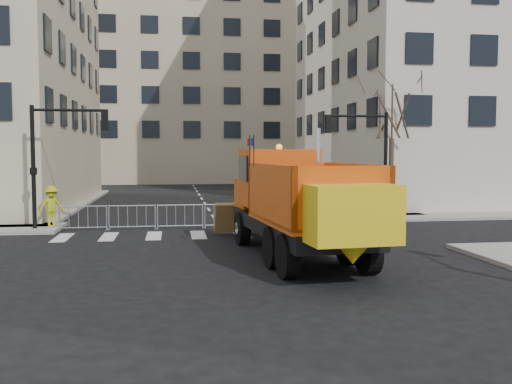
{
  "coord_description": "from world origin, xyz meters",
  "views": [
    {
      "loc": [
        -2.15,
        -17.92,
        3.41
      ],
      "look_at": [
        0.87,
        2.5,
        1.96
      ],
      "focal_mm": 40.0,
      "sensor_mm": 36.0,
      "label": 1
    }
  ],
  "objects": [
    {
      "name": "street_tree",
      "position": [
        9.2,
        10.5,
        3.75
      ],
      "size": [
        3.0,
        3.0,
        7.5
      ],
      "primitive_type": null,
      "color": "#382B21",
      "rests_on": "ground"
    },
    {
      "name": "crowd_barriers",
      "position": [
        -0.75,
        7.6,
        0.55
      ],
      "size": [
        12.6,
        0.6,
        1.1
      ],
      "primitive_type": null,
      "color": "#9EA0A5",
      "rests_on": "ground"
    },
    {
      "name": "sidewalk_back",
      "position": [
        0.0,
        8.5,
        0.07
      ],
      "size": [
        64.0,
        5.0,
        0.15
      ],
      "primitive_type": "cube",
      "color": "gray",
      "rests_on": "ground"
    },
    {
      "name": "cop_b",
      "position": [
        2.36,
        5.16,
        1.03
      ],
      "size": [
        1.13,
        0.96,
        2.06
      ],
      "primitive_type": "imported",
      "rotation": [
        0.0,
        0.0,
        2.95
      ],
      "color": "black",
      "rests_on": "ground"
    },
    {
      "name": "worker",
      "position": [
        -7.41,
        8.09,
        1.04
      ],
      "size": [
        1.33,
        1.15,
        1.78
      ],
      "primitive_type": "imported",
      "rotation": [
        0.0,
        0.0,
        0.53
      ],
      "color": "#BABF16",
      "rests_on": "sidewalk_back"
    },
    {
      "name": "building_far",
      "position": [
        0.0,
        52.0,
        12.0
      ],
      "size": [
        30.0,
        18.0,
        24.0
      ],
      "primitive_type": "cube",
      "color": "tan",
      "rests_on": "ground"
    },
    {
      "name": "newspaper_box",
      "position": [
        4.17,
        8.94,
        0.7
      ],
      "size": [
        0.57,
        0.55,
        1.1
      ],
      "primitive_type": "cube",
      "rotation": [
        0.0,
        0.0,
        -0.41
      ],
      "color": "#971D0B",
      "rests_on": "sidewalk_back"
    },
    {
      "name": "traffic_light_left",
      "position": [
        -8.0,
        7.5,
        2.7
      ],
      "size": [
        0.18,
        0.18,
        5.4
      ],
      "primitive_type": "cylinder",
      "color": "black",
      "rests_on": "ground"
    },
    {
      "name": "traffic_light_right",
      "position": [
        8.5,
        9.5,
        2.7
      ],
      "size": [
        0.18,
        0.18,
        5.4
      ],
      "primitive_type": "cylinder",
      "color": "black",
      "rests_on": "ground"
    },
    {
      "name": "cop_a",
      "position": [
        1.99,
        5.4,
        0.98
      ],
      "size": [
        0.73,
        0.49,
        1.97
      ],
      "primitive_type": "imported",
      "rotation": [
        0.0,
        0.0,
        3.17
      ],
      "color": "black",
      "rests_on": "ground"
    },
    {
      "name": "plow_truck",
      "position": [
        1.84,
        -0.33,
        1.88
      ],
      "size": [
        4.01,
        11.11,
        4.23
      ],
      "rotation": [
        0.0,
        0.0,
        1.66
      ],
      "color": "black",
      "rests_on": "ground"
    },
    {
      "name": "ground",
      "position": [
        0.0,
        0.0,
        0.0
      ],
      "size": [
        120.0,
        120.0,
        0.0
      ],
      "primitive_type": "plane",
      "color": "black",
      "rests_on": "ground"
    },
    {
      "name": "cop_c",
      "position": [
        2.81,
        4.61,
        0.97
      ],
      "size": [
        1.22,
        0.94,
        1.94
      ],
      "primitive_type": "imported",
      "rotation": [
        0.0,
        0.0,
        3.62
      ],
      "color": "black",
      "rests_on": "ground"
    }
  ]
}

